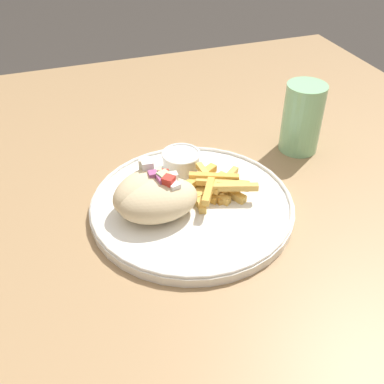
# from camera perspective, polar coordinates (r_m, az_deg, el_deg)

# --- Properties ---
(table) EXTENTS (1.18, 1.18, 0.78)m
(table) POSITION_cam_1_polar(r_m,az_deg,el_deg) (0.78, 0.88, -4.87)
(table) COLOR #9E7A51
(table) RESTS_ON ground_plane
(plate) EXTENTS (0.31, 0.31, 0.02)m
(plate) POSITION_cam_1_polar(r_m,az_deg,el_deg) (0.68, 0.00, -1.61)
(plate) COLOR white
(plate) RESTS_ON table
(pita_sandwich_near) EXTENTS (0.12, 0.08, 0.06)m
(pita_sandwich_near) POSITION_cam_1_polar(r_m,az_deg,el_deg) (0.64, -4.30, -0.96)
(pita_sandwich_near) COLOR beige
(pita_sandwich_near) RESTS_ON plate
(pita_sandwich_far) EXTENTS (0.13, 0.11, 0.07)m
(pita_sandwich_far) POSITION_cam_1_polar(r_m,az_deg,el_deg) (0.66, -6.12, 0.27)
(pita_sandwich_far) COLOR beige
(pita_sandwich_far) RESTS_ON plate
(fries_pile) EXTENTS (0.11, 0.10, 0.03)m
(fries_pile) POSITION_cam_1_polar(r_m,az_deg,el_deg) (0.69, 2.62, 0.67)
(fries_pile) COLOR gold
(fries_pile) RESTS_ON plate
(sauce_ramekin) EXTENTS (0.06, 0.06, 0.03)m
(sauce_ramekin) POSITION_cam_1_polar(r_m,az_deg,el_deg) (0.74, -1.39, 4.09)
(sauce_ramekin) COLOR white
(sauce_ramekin) RESTS_ON plate
(water_glass) EXTENTS (0.07, 0.07, 0.12)m
(water_glass) POSITION_cam_1_polar(r_m,az_deg,el_deg) (0.82, 13.75, 8.74)
(water_glass) COLOR #8CCC93
(water_glass) RESTS_ON table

